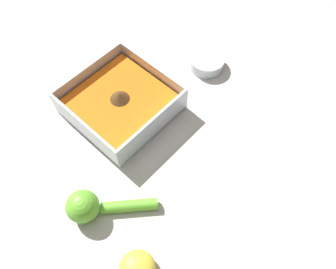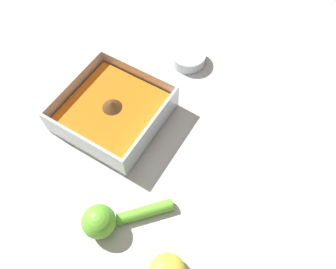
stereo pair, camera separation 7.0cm
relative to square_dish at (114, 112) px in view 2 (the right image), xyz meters
The scene contains 4 objects.
ground_plane 0.06m from the square_dish, 53.36° to the right, with size 4.00×4.00×0.00m, color beige.
square_dish is the anchor object (origin of this frame).
spice_bowl 0.25m from the square_dish, 14.01° to the right, with size 0.09×0.09×0.03m.
lemon_squeezer 0.25m from the square_dish, 146.42° to the right, with size 0.15×0.14×0.07m.
Camera 2 is at (-0.33, -0.28, 0.64)m, focal length 35.00 mm.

